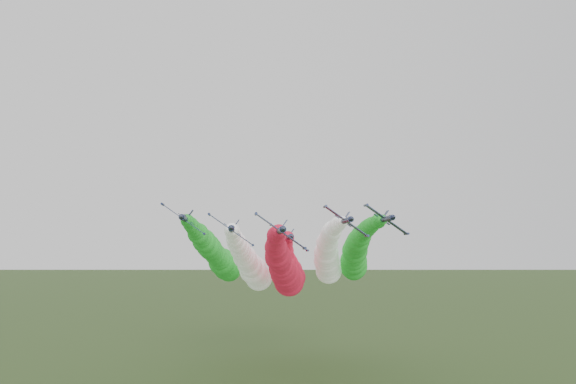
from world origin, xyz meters
The scene contains 6 objects.
jet_lead centered at (6.71, 39.05, 28.51)m, with size 15.79×77.64×18.80m.
jet_inner_left centered at (-1.30, 50.51, 29.05)m, with size 15.57×77.43×18.58m.
jet_inner_right centered at (19.90, 51.76, 31.11)m, with size 15.53×77.39×18.54m.
jet_outer_left centered at (-10.39, 54.78, 31.39)m, with size 15.24×77.10×18.25m.
jet_outer_right centered at (28.09, 53.45, 31.75)m, with size 15.15×77.01×18.16m.
jet_trail centered at (10.62, 67.95, 28.29)m, with size 15.63×77.49×18.65m.
Camera 1 is at (-4.19, -101.89, 32.74)m, focal length 35.00 mm.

